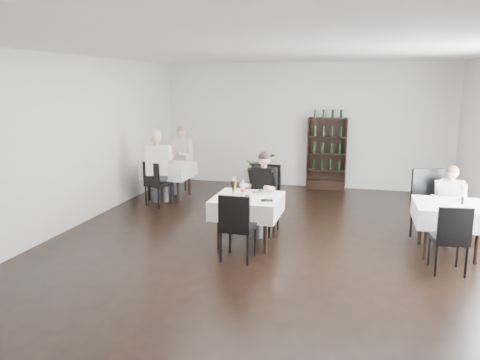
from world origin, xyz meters
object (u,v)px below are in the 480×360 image
(potted_tree, at_px, (263,169))
(main_table, at_px, (247,206))
(wine_shelf, at_px, (327,154))
(diner_main, at_px, (262,187))

(potted_tree, bearing_deg, main_table, -81.33)
(wine_shelf, height_order, potted_tree, wine_shelf)
(main_table, distance_m, diner_main, 0.61)
(main_table, height_order, potted_tree, potted_tree)
(main_table, relative_size, potted_tree, 1.20)
(main_table, bearing_deg, diner_main, 78.78)
(wine_shelf, bearing_deg, potted_tree, -175.76)
(wine_shelf, distance_m, main_table, 4.41)
(wine_shelf, height_order, main_table, wine_shelf)
(wine_shelf, height_order, diner_main, wine_shelf)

